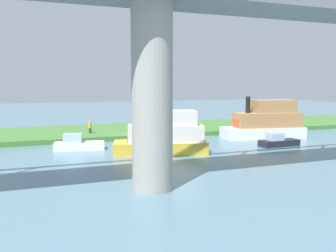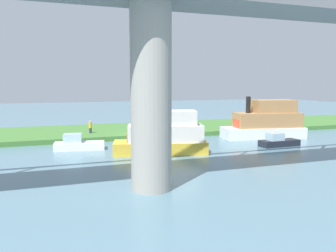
# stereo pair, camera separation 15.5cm
# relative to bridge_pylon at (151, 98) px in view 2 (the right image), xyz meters

# --- Properties ---
(ground_plane) EXTENTS (160.00, 160.00, 0.00)m
(ground_plane) POSITION_rel_bridge_pylon_xyz_m (-4.07, -17.23, -5.16)
(ground_plane) COLOR slate
(grassy_bank) EXTENTS (80.00, 12.00, 0.50)m
(grassy_bank) POSITION_rel_bridge_pylon_xyz_m (-4.07, -23.23, -4.91)
(grassy_bank) COLOR #427533
(grassy_bank) RESTS_ON ground
(bridge_pylon) EXTENTS (2.28, 2.28, 10.32)m
(bridge_pylon) POSITION_rel_bridge_pylon_xyz_m (0.00, 0.00, 0.00)
(bridge_pylon) COLOR #9E998E
(bridge_pylon) RESTS_ON ground
(person_on_bank) EXTENTS (0.43, 0.43, 1.39)m
(person_on_bank) POSITION_rel_bridge_pylon_xyz_m (0.75, -20.68, -3.96)
(person_on_bank) COLOR #2D334C
(person_on_bank) RESTS_ON grassy_bank
(mooring_post) EXTENTS (0.20, 0.20, 1.05)m
(mooring_post) POSITION_rel_bridge_pylon_xyz_m (-7.27, -17.78, -4.13)
(mooring_post) COLOR brown
(mooring_post) RESTS_ON grassy_bank
(skiff_small) EXTENTS (9.37, 4.52, 4.59)m
(skiff_small) POSITION_rel_bridge_pylon_xyz_m (-17.49, -13.85, -3.46)
(skiff_small) COLOR white
(skiff_small) RESTS_ON ground
(motorboat_red) EXTENTS (8.35, 4.65, 4.05)m
(motorboat_red) POSITION_rel_bridge_pylon_xyz_m (-3.99, -9.44, -3.66)
(motorboat_red) COLOR gold
(motorboat_red) RESTS_ON ground
(motorboat_white) EXTENTS (4.62, 2.26, 1.48)m
(motorboat_white) POSITION_rel_bridge_pylon_xyz_m (2.78, -13.69, -4.63)
(motorboat_white) COLOR white
(motorboat_white) RESTS_ON ground
(houseboat_blue) EXTENTS (3.98, 1.51, 1.31)m
(houseboat_blue) POSITION_rel_bridge_pylon_xyz_m (-15.46, -8.95, -4.69)
(houseboat_blue) COLOR #1E232D
(houseboat_blue) RESTS_ON ground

